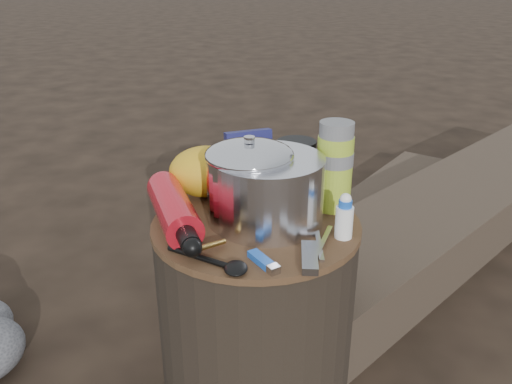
{
  "coord_description": "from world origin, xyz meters",
  "views": [
    {
      "loc": [
        -0.05,
        -1.02,
        0.92
      ],
      "look_at": [
        0.0,
        0.0,
        0.48
      ],
      "focal_mm": 37.27,
      "sensor_mm": 36.0,
      "label": 1
    }
  ],
  "objects_px": {
    "stump": "(256,302)",
    "fuel_bottle": "(174,209)",
    "log_main": "(451,213)",
    "travel_mug": "(296,168)",
    "camping_pot": "(250,183)",
    "thermos": "(334,167)"
  },
  "relations": [
    {
      "from": "stump",
      "to": "fuel_bottle",
      "type": "bearing_deg",
      "value": -178.7
    },
    {
      "from": "stump",
      "to": "log_main",
      "type": "distance_m",
      "value": 1.0
    },
    {
      "from": "fuel_bottle",
      "to": "travel_mug",
      "type": "height_order",
      "value": "travel_mug"
    },
    {
      "from": "camping_pot",
      "to": "fuel_bottle",
      "type": "relative_size",
      "value": 0.57
    },
    {
      "from": "stump",
      "to": "log_main",
      "type": "relative_size",
      "value": 0.2
    },
    {
      "from": "log_main",
      "to": "travel_mug",
      "type": "relative_size",
      "value": 16.57
    },
    {
      "from": "camping_pot",
      "to": "thermos",
      "type": "distance_m",
      "value": 0.2
    },
    {
      "from": "stump",
      "to": "travel_mug",
      "type": "distance_m",
      "value": 0.32
    },
    {
      "from": "stump",
      "to": "camping_pot",
      "type": "bearing_deg",
      "value": 155.15
    },
    {
      "from": "log_main",
      "to": "camping_pot",
      "type": "relative_size",
      "value": 12.11
    },
    {
      "from": "stump",
      "to": "thermos",
      "type": "relative_size",
      "value": 2.25
    },
    {
      "from": "thermos",
      "to": "stump",
      "type": "bearing_deg",
      "value": -159.27
    },
    {
      "from": "log_main",
      "to": "stump",
      "type": "bearing_deg",
      "value": -90.14
    },
    {
      "from": "log_main",
      "to": "thermos",
      "type": "distance_m",
      "value": 0.92
    },
    {
      "from": "camping_pot",
      "to": "travel_mug",
      "type": "xyz_separation_m",
      "value": [
        0.11,
        0.14,
        -0.02
      ]
    },
    {
      "from": "camping_pot",
      "to": "travel_mug",
      "type": "height_order",
      "value": "camping_pot"
    },
    {
      "from": "log_main",
      "to": "thermos",
      "type": "height_order",
      "value": "thermos"
    },
    {
      "from": "fuel_bottle",
      "to": "thermos",
      "type": "height_order",
      "value": "thermos"
    },
    {
      "from": "thermos",
      "to": "travel_mug",
      "type": "xyz_separation_m",
      "value": [
        -0.07,
        0.08,
        -0.03
      ]
    },
    {
      "from": "travel_mug",
      "to": "stump",
      "type": "bearing_deg",
      "value": -124.64
    },
    {
      "from": "fuel_bottle",
      "to": "thermos",
      "type": "xyz_separation_m",
      "value": [
        0.35,
        0.07,
        0.06
      ]
    },
    {
      "from": "stump",
      "to": "camping_pot",
      "type": "distance_m",
      "value": 0.29
    }
  ]
}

